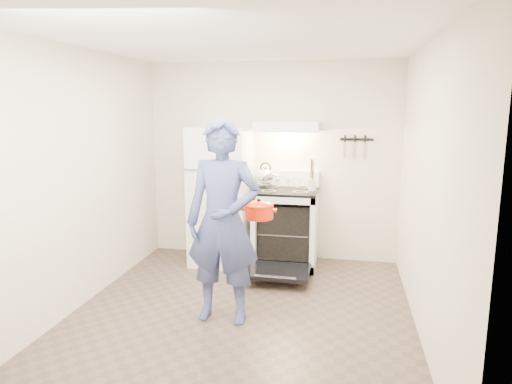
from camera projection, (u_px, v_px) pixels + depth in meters
floor at (241, 314)px, 4.33m from camera, size 3.60×3.60×0.00m
back_wall at (272, 162)px, 5.84m from camera, size 3.20×0.02×2.50m
refrigerator at (221, 196)px, 5.69m from camera, size 0.70×0.70×1.70m
stove_body at (286, 229)px, 5.63m from camera, size 0.76×0.65×0.92m
cooktop at (286, 191)px, 5.54m from camera, size 0.76×0.65×0.03m
backsplash at (289, 178)px, 5.79m from camera, size 0.76×0.07×0.20m
oven_door at (278, 271)px, 5.12m from camera, size 0.70×0.54×0.04m
oven_rack at (286, 230)px, 5.63m from camera, size 0.60×0.52×0.01m
range_hood at (288, 126)px, 5.47m from camera, size 0.76×0.50×0.12m
knife_strip at (357, 139)px, 5.57m from camera, size 0.40×0.02×0.03m
pizza_stone at (287, 228)px, 5.68m from camera, size 0.32×0.32×0.02m
tea_kettle at (266, 175)px, 5.68m from camera, size 0.26×0.21×0.31m
utensil_jar at (312, 185)px, 5.32m from camera, size 0.10×0.10×0.13m
person at (223, 222)px, 4.09m from camera, size 0.68×0.45×1.85m
dutch_oven at (259, 212)px, 4.42m from camera, size 0.35×0.28×0.23m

